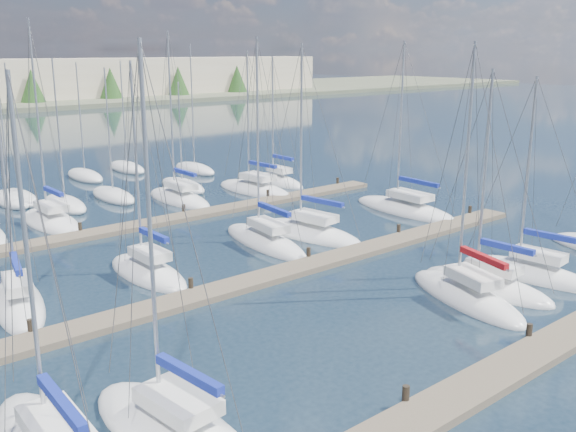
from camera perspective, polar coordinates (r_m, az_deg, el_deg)
ground at (r=73.44m, az=-23.78°, el=3.92°), size 400.00×400.00×0.00m
dock_near at (r=25.92m, az=17.78°, el=-13.47°), size 44.00×1.93×1.10m
dock_mid at (r=34.57m, az=-2.15°, el=-5.53°), size 44.00×1.93×1.10m
dock_far at (r=45.94m, az=-12.94°, el=-0.79°), size 44.00×1.93×1.10m
sailboat_e at (r=34.88m, az=17.25°, el=-5.97°), size 2.76×7.45×11.90m
sailboat_k at (r=40.92m, az=-2.07°, el=-2.26°), size 3.47×9.16×13.55m
sailboat_m at (r=49.92m, az=10.35°, el=0.60°), size 3.45×9.89×13.40m
sailboat_j at (r=36.15m, az=-12.35°, el=-4.91°), size 2.54×7.17×12.25m
sailboat_r at (r=59.58m, az=-0.98°, el=3.12°), size 2.37×7.36×12.18m
sailboat_o at (r=48.68m, az=-20.31°, el=-0.43°), size 2.90×7.96×14.84m
sailboat_q at (r=56.20m, az=-3.00°, el=2.38°), size 3.59×8.99×12.71m
sailboat_d at (r=33.16m, az=15.56°, el=-6.92°), size 4.61×8.38×13.16m
sailboat_l at (r=42.82m, az=1.87°, el=-1.50°), size 3.99×9.03×13.17m
sailboat_c at (r=22.10m, az=-10.22°, el=-18.14°), size 3.73×8.09×13.12m
sailboat_p at (r=53.37m, az=-9.65°, el=1.55°), size 2.95×8.48×14.23m
sailboat_i at (r=33.71m, az=-22.78°, el=-7.18°), size 3.88×8.14×12.96m
sailboat_f at (r=37.51m, az=20.72°, el=-4.82°), size 3.03×8.06×11.47m
distant_boats at (r=56.87m, az=-23.26°, el=1.47°), size 36.93×20.75×13.30m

